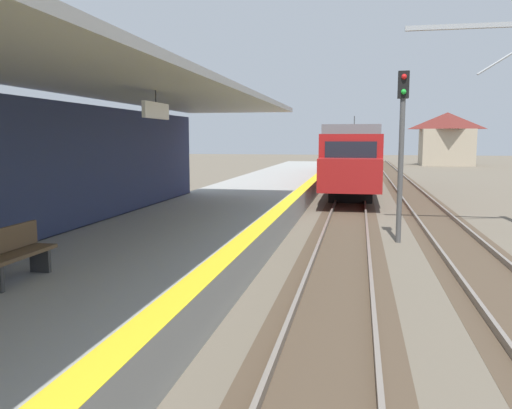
{
  "coord_description": "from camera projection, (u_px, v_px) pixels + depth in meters",
  "views": [
    {
      "loc": [
        2.3,
        2.09,
        3.18
      ],
      "look_at": [
        0.62,
        10.5,
        2.1
      ],
      "focal_mm": 36.34,
      "sensor_mm": 36.0,
      "label": 1
    }
  ],
  "objects": [
    {
      "name": "station_platform",
      "position": [
        187.0,
        235.0,
        14.81
      ],
      "size": [
        5.0,
        80.0,
        0.91
      ],
      "color": "#999993",
      "rests_on": "ground"
    },
    {
      "name": "station_building_with_canopy",
      "position": [
        18.0,
        166.0,
        10.19
      ],
      "size": [
        4.85,
        24.0,
        4.43
      ],
      "color": "#4C4C4C",
      "rests_on": "ground"
    },
    {
      "name": "track_pair_nearest_platform",
      "position": [
        346.0,
        230.0,
        17.9
      ],
      "size": [
        2.34,
        120.0,
        0.16
      ],
      "color": "#4C3D2D",
      "rests_on": "ground"
    },
    {
      "name": "track_pair_middle",
      "position": [
        449.0,
        234.0,
        17.24
      ],
      "size": [
        2.34,
        120.0,
        0.16
      ],
      "color": "#4C3D2D",
      "rests_on": "ground"
    },
    {
      "name": "approaching_train",
      "position": [
        353.0,
        156.0,
        31.94
      ],
      "size": [
        2.93,
        19.6,
        4.76
      ],
      "color": "maroon",
      "rests_on": "ground"
    },
    {
      "name": "rail_signal_post",
      "position": [
        402.0,
        139.0,
        15.67
      ],
      "size": [
        0.32,
        0.34,
        5.2
      ],
      "color": "#4C4C4C",
      "rests_on": "ground"
    },
    {
      "name": "platform_bench",
      "position": [
        13.0,
        252.0,
        8.32
      ],
      "size": [
        0.45,
        1.6,
        0.88
      ],
      "color": "brown",
      "rests_on": "station_platform"
    },
    {
      "name": "distant_trackside_house",
      "position": [
        447.0,
        138.0,
        62.78
      ],
      "size": [
        6.6,
        5.28,
        6.4
      ],
      "color": "tan",
      "rests_on": "ground"
    }
  ]
}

